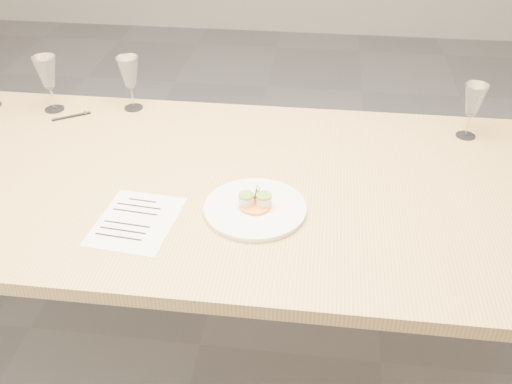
# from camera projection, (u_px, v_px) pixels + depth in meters

# --- Properties ---
(ground) EXTENTS (7.00, 7.00, 0.00)m
(ground) POSITION_uv_depth(u_px,v_px,m) (200.00, 344.00, 2.13)
(ground) COLOR slate
(ground) RESTS_ON ground
(dining_table) EXTENTS (2.40, 1.00, 0.75)m
(dining_table) POSITION_uv_depth(u_px,v_px,m) (187.00, 195.00, 1.74)
(dining_table) COLOR tan
(dining_table) RESTS_ON ground
(dinner_plate) EXTENTS (0.28, 0.28, 0.07)m
(dinner_plate) POSITION_uv_depth(u_px,v_px,m) (255.00, 208.00, 1.55)
(dinner_plate) COLOR white
(dinner_plate) RESTS_ON dining_table
(recipe_sheet) EXTENTS (0.23, 0.27, 0.00)m
(recipe_sheet) POSITION_uv_depth(u_px,v_px,m) (136.00, 221.00, 1.52)
(recipe_sheet) COLOR white
(recipe_sheet) RESTS_ON dining_table
(ballpoint_pen) EXTENTS (0.12, 0.08, 0.01)m
(ballpoint_pen) POSITION_uv_depth(u_px,v_px,m) (72.00, 116.00, 2.01)
(ballpoint_pen) COLOR black
(ballpoint_pen) RESTS_ON dining_table
(wine_glass_1) EXTENTS (0.08, 0.08, 0.20)m
(wine_glass_1) POSITION_uv_depth(u_px,v_px,m) (47.00, 73.00, 1.99)
(wine_glass_1) COLOR white
(wine_glass_1) RESTS_ON dining_table
(wine_glass_2) EXTENTS (0.08, 0.08, 0.19)m
(wine_glass_2) POSITION_uv_depth(u_px,v_px,m) (129.00, 73.00, 2.00)
(wine_glass_2) COLOR white
(wine_glass_2) RESTS_ON dining_table
(wine_glass_3) EXTENTS (0.07, 0.07, 0.18)m
(wine_glass_3) POSITION_uv_depth(u_px,v_px,m) (474.00, 101.00, 1.83)
(wine_glass_3) COLOR white
(wine_glass_3) RESTS_ON dining_table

